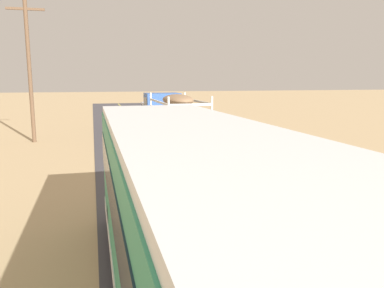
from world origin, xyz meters
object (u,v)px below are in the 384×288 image
livestock_truck (168,111)px  power_pole_mid (29,68)px  car_far (154,113)px  bus (195,221)px

livestock_truck → power_pole_mid: 9.18m
livestock_truck → car_far: size_ratio=2.10×
power_pole_mid → livestock_truck: bearing=2.9°
livestock_truck → power_pole_mid: size_ratio=1.12×
bus → car_far: (3.53, 26.82, -0.66)m
car_far → power_pole_mid: power_pole_mid is taller
car_far → livestock_truck: bearing=-89.8°
bus → power_pole_mid: size_ratio=1.15×
bus → power_pole_mid: bearing=104.4°
livestock_truck → car_far: livestock_truck is taller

